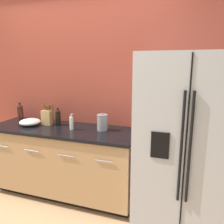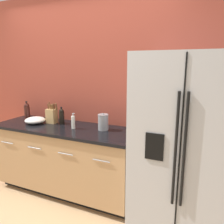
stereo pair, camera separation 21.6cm
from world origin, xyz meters
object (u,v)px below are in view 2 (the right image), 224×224
oil_bottle (62,116)px  steel_canister (103,122)px  soap_dispenser (73,122)px  mixing_bowl (35,120)px  knife_block (52,115)px  wine_bottle (27,111)px  refrigerator (184,145)px

oil_bottle → steel_canister: size_ratio=1.10×
soap_dispenser → mixing_bowl: 0.62m
steel_canister → mixing_bowl: size_ratio=0.78×
knife_block → oil_bottle: size_ratio=1.24×
knife_block → soap_dispenser: size_ratio=1.44×
knife_block → wine_bottle: size_ratio=1.07×
steel_canister → soap_dispenser: bearing=-164.4°
refrigerator → wine_bottle: bearing=175.9°
knife_block → soap_dispenser: (0.42, -0.11, -0.02)m
refrigerator → wine_bottle: size_ratio=6.68×
refrigerator → oil_bottle: 1.60m
knife_block → oil_bottle: 0.15m
refrigerator → mixing_bowl: size_ratio=6.66×
mixing_bowl → refrigerator: bearing=-1.3°
wine_bottle → mixing_bowl: size_ratio=1.00×
knife_block → mixing_bowl: (-0.20, -0.10, -0.06)m
refrigerator → knife_block: 1.75m
oil_bottle → steel_canister: 0.63m
wine_bottle → soap_dispenser: wine_bottle is taller
steel_canister → refrigerator: bearing=-8.3°
soap_dispenser → oil_bottle: (-0.26, 0.13, 0.03)m
oil_bottle → soap_dispenser: bearing=-25.5°
knife_block → oil_bottle: knife_block is taller
oil_bottle → mixing_bowl: 0.38m
refrigerator → knife_block: (-1.74, 0.15, 0.11)m
knife_block → soap_dispenser: bearing=-14.9°
soap_dispenser → oil_bottle: oil_bottle is taller
wine_bottle → steel_canister: wine_bottle is taller
wine_bottle → steel_canister: (1.22, -0.02, -0.03)m
refrigerator → soap_dispenser: (-1.32, 0.04, 0.09)m
oil_bottle → refrigerator: bearing=-5.9°
wine_bottle → soap_dispenser: (0.86, -0.12, -0.04)m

